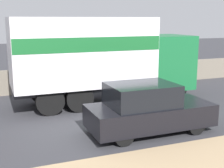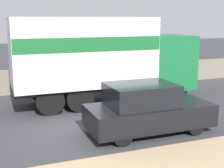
{
  "view_description": "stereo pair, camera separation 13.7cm",
  "coord_description": "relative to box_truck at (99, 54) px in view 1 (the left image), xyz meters",
  "views": [
    {
      "loc": [
        -3.66,
        -9.21,
        3.56
      ],
      "look_at": [
        0.45,
        1.19,
        1.23
      ],
      "focal_mm": 50.0,
      "sensor_mm": 36.0,
      "label": 1
    },
    {
      "loc": [
        -3.53,
        -9.26,
        3.56
      ],
      "look_at": [
        0.45,
        1.19,
        1.23
      ],
      "focal_mm": 50.0,
      "sensor_mm": 36.0,
      "label": 2
    }
  ],
  "objects": [
    {
      "name": "box_truck",
      "position": [
        0.0,
        0.0,
        0.0
      ],
      "size": [
        7.79,
        2.53,
        3.64
      ],
      "color": "#196B38",
      "rests_on": "ground_plane"
    },
    {
      "name": "stone_wall_backdrop",
      "position": [
        -0.63,
        3.03,
        -1.52
      ],
      "size": [
        60.0,
        0.35,
        1.17
      ],
      "color": "gray",
      "rests_on": "ground_plane"
    },
    {
      "name": "ground_plane",
      "position": [
        -0.63,
        -3.16,
        -2.11
      ],
      "size": [
        80.0,
        80.0,
        0.0
      ],
      "primitive_type": "plane",
      "color": "#38383D"
    },
    {
      "name": "car_hatchback",
      "position": [
        0.25,
        -3.95,
        -1.34
      ],
      "size": [
        4.0,
        1.71,
        1.6
      ],
      "color": "black",
      "rests_on": "ground_plane"
    }
  ]
}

